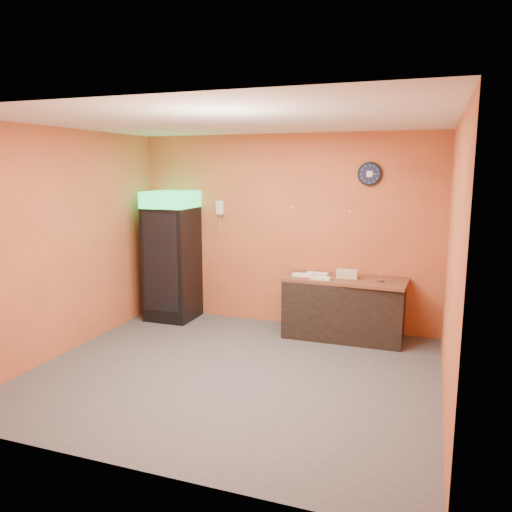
% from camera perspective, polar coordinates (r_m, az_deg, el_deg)
% --- Properties ---
extents(floor, '(4.50, 4.50, 0.00)m').
position_cam_1_polar(floor, '(5.89, -2.54, -13.13)').
color(floor, '#47474C').
rests_on(floor, ground).
extents(back_wall, '(4.50, 0.02, 2.80)m').
position_cam_1_polar(back_wall, '(7.36, 3.26, 2.89)').
color(back_wall, '#D96B3D').
rests_on(back_wall, floor).
extents(left_wall, '(0.02, 4.00, 2.80)m').
position_cam_1_polar(left_wall, '(6.67, -20.86, 1.49)').
color(left_wall, '#D96B3D').
rests_on(left_wall, floor).
extents(right_wall, '(0.02, 4.00, 2.80)m').
position_cam_1_polar(right_wall, '(5.09, 21.49, -1.02)').
color(right_wall, '#D96B3D').
rests_on(right_wall, floor).
extents(ceiling, '(4.50, 4.00, 0.02)m').
position_cam_1_polar(ceiling, '(5.43, -2.78, 15.15)').
color(ceiling, white).
rests_on(ceiling, back_wall).
extents(beverage_cooler, '(0.69, 0.71, 1.97)m').
position_cam_1_polar(beverage_cooler, '(7.72, -9.72, -0.20)').
color(beverage_cooler, black).
rests_on(beverage_cooler, floor).
extents(prep_counter, '(1.60, 0.71, 0.80)m').
position_cam_1_polar(prep_counter, '(7.01, 10.01, -5.99)').
color(prep_counter, black).
rests_on(prep_counter, floor).
extents(wall_clock, '(0.33, 0.06, 0.33)m').
position_cam_1_polar(wall_clock, '(7.03, 12.87, 9.14)').
color(wall_clock, black).
rests_on(wall_clock, back_wall).
extents(wall_phone, '(0.11, 0.10, 0.21)m').
position_cam_1_polar(wall_phone, '(7.62, -4.14, 5.53)').
color(wall_phone, white).
rests_on(wall_phone, back_wall).
extents(butcher_paper, '(1.68, 0.80, 0.04)m').
position_cam_1_polar(butcher_paper, '(6.90, 10.12, -2.65)').
color(butcher_paper, brown).
rests_on(butcher_paper, prep_counter).
extents(sub_roll_stack, '(0.28, 0.10, 0.12)m').
position_cam_1_polar(sub_roll_stack, '(6.87, 10.37, -2.04)').
color(sub_roll_stack, beige).
rests_on(sub_roll_stack, butcher_paper).
extents(wrapped_sandwich_left, '(0.27, 0.11, 0.04)m').
position_cam_1_polar(wrapped_sandwich_left, '(6.92, 5.32, -2.17)').
color(wrapped_sandwich_left, white).
rests_on(wrapped_sandwich_left, butcher_paper).
extents(wrapped_sandwich_mid, '(0.27, 0.13, 0.04)m').
position_cam_1_polar(wrapped_sandwich_mid, '(6.75, 7.40, -2.54)').
color(wrapped_sandwich_mid, white).
rests_on(wrapped_sandwich_mid, butcher_paper).
extents(wrapped_sandwich_right, '(0.31, 0.13, 0.04)m').
position_cam_1_polar(wrapped_sandwich_right, '(6.99, 7.03, -2.07)').
color(wrapped_sandwich_right, white).
rests_on(wrapped_sandwich_right, butcher_paper).
extents(kitchen_tool, '(0.06, 0.06, 0.06)m').
position_cam_1_polar(kitchen_tool, '(7.02, 10.77, -2.04)').
color(kitchen_tool, silver).
rests_on(kitchen_tool, butcher_paper).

